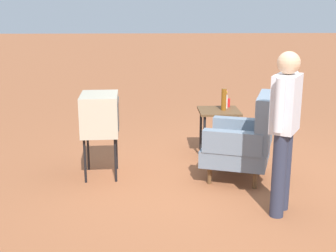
{
  "coord_description": "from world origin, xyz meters",
  "views": [
    {
      "loc": [
        5.09,
        -0.97,
        2.06
      ],
      "look_at": [
        -0.21,
        -0.77,
        0.65
      ],
      "focal_mm": 48.81,
      "sensor_mm": 36.0,
      "label": 1
    }
  ],
  "objects_px": {
    "armchair": "(245,140)",
    "tv_on_stand": "(100,114)",
    "soda_can_red": "(228,103)",
    "bottle_tall_amber": "(224,99)",
    "flower_vase": "(224,98)",
    "side_table": "(219,117)",
    "person_standing": "(285,124)"
  },
  "relations": [
    {
      "from": "armchair",
      "to": "bottle_tall_amber",
      "type": "bearing_deg",
      "value": -173.24
    },
    {
      "from": "side_table",
      "to": "tv_on_stand",
      "type": "distance_m",
      "value": 1.75
    },
    {
      "from": "tv_on_stand",
      "to": "soda_can_red",
      "type": "bearing_deg",
      "value": 119.48
    },
    {
      "from": "side_table",
      "to": "flower_vase",
      "type": "distance_m",
      "value": 0.29
    },
    {
      "from": "flower_vase",
      "to": "side_table",
      "type": "bearing_deg",
      "value": -37.81
    },
    {
      "from": "side_table",
      "to": "flower_vase",
      "type": "xyz_separation_m",
      "value": [
        -0.12,
        0.09,
        0.25
      ]
    },
    {
      "from": "armchair",
      "to": "soda_can_red",
      "type": "relative_size",
      "value": 8.69
    },
    {
      "from": "side_table",
      "to": "person_standing",
      "type": "relative_size",
      "value": 0.4
    },
    {
      "from": "soda_can_red",
      "to": "side_table",
      "type": "bearing_deg",
      "value": -37.47
    },
    {
      "from": "armchair",
      "to": "tv_on_stand",
      "type": "bearing_deg",
      "value": -96.12
    },
    {
      "from": "tv_on_stand",
      "to": "bottle_tall_amber",
      "type": "distance_m",
      "value": 1.79
    },
    {
      "from": "bottle_tall_amber",
      "to": "flower_vase",
      "type": "xyz_separation_m",
      "value": [
        -0.12,
        0.03,
        -0.0
      ]
    },
    {
      "from": "person_standing",
      "to": "soda_can_red",
      "type": "xyz_separation_m",
      "value": [
        -2.09,
        -0.2,
        -0.23
      ]
    },
    {
      "from": "soda_can_red",
      "to": "flower_vase",
      "type": "relative_size",
      "value": 0.46
    },
    {
      "from": "soda_can_red",
      "to": "flower_vase",
      "type": "distance_m",
      "value": 0.14
    },
    {
      "from": "armchair",
      "to": "flower_vase",
      "type": "xyz_separation_m",
      "value": [
        -1.07,
        -0.09,
        0.3
      ]
    },
    {
      "from": "tv_on_stand",
      "to": "person_standing",
      "type": "height_order",
      "value": "person_standing"
    },
    {
      "from": "bottle_tall_amber",
      "to": "flower_vase",
      "type": "bearing_deg",
      "value": 166.64
    },
    {
      "from": "bottle_tall_amber",
      "to": "person_standing",
      "type": "bearing_deg",
      "value": 8.9
    },
    {
      "from": "soda_can_red",
      "to": "flower_vase",
      "type": "bearing_deg",
      "value": -37.0
    },
    {
      "from": "tv_on_stand",
      "to": "soda_can_red",
      "type": "height_order",
      "value": "tv_on_stand"
    },
    {
      "from": "side_table",
      "to": "soda_can_red",
      "type": "distance_m",
      "value": 0.3
    },
    {
      "from": "armchair",
      "to": "tv_on_stand",
      "type": "distance_m",
      "value": 1.77
    },
    {
      "from": "armchair",
      "to": "flower_vase",
      "type": "bearing_deg",
      "value": -175.45
    },
    {
      "from": "side_table",
      "to": "bottle_tall_amber",
      "type": "xyz_separation_m",
      "value": [
        0.0,
        0.06,
        0.25
      ]
    },
    {
      "from": "side_table",
      "to": "person_standing",
      "type": "bearing_deg",
      "value": 10.74
    },
    {
      "from": "person_standing",
      "to": "tv_on_stand",
      "type": "bearing_deg",
      "value": -120.25
    },
    {
      "from": "tv_on_stand",
      "to": "person_standing",
      "type": "relative_size",
      "value": 0.63
    },
    {
      "from": "soda_can_red",
      "to": "bottle_tall_amber",
      "type": "height_order",
      "value": "bottle_tall_amber"
    },
    {
      "from": "person_standing",
      "to": "bottle_tall_amber",
      "type": "relative_size",
      "value": 5.47
    },
    {
      "from": "armchair",
      "to": "person_standing",
      "type": "xyz_separation_m",
      "value": [
        0.93,
        0.18,
        0.44
      ]
    },
    {
      "from": "person_standing",
      "to": "flower_vase",
      "type": "distance_m",
      "value": 2.03
    }
  ]
}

